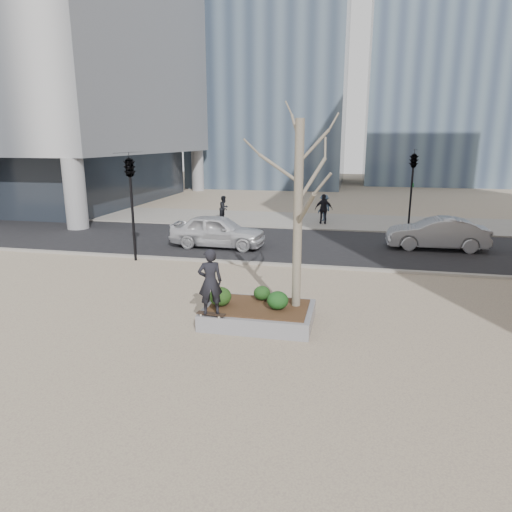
% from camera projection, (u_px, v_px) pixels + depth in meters
% --- Properties ---
extents(ground, '(120.00, 120.00, 0.00)m').
position_uv_depth(ground, '(224.00, 320.00, 12.95)').
color(ground, tan).
rests_on(ground, ground).
extents(street, '(60.00, 8.00, 0.02)m').
position_uv_depth(street, '(280.00, 244.00, 22.42)').
color(street, black).
rests_on(street, ground).
extents(far_sidewalk, '(60.00, 6.00, 0.02)m').
position_uv_depth(far_sidewalk, '(297.00, 220.00, 29.06)').
color(far_sidewalk, gray).
rests_on(far_sidewalk, ground).
extents(planter, '(3.00, 2.00, 0.45)m').
position_uv_depth(planter, '(259.00, 315.00, 12.69)').
color(planter, gray).
rests_on(planter, ground).
extents(planter_mulch, '(2.70, 1.70, 0.04)m').
position_uv_depth(planter_mulch, '(259.00, 307.00, 12.63)').
color(planter_mulch, '#382314').
rests_on(planter_mulch, planter).
extents(sycamore_tree, '(2.80, 2.80, 6.60)m').
position_uv_depth(sycamore_tree, '(299.00, 186.00, 11.89)').
color(sycamore_tree, gray).
rests_on(sycamore_tree, planter_mulch).
extents(shrub_left, '(0.62, 0.62, 0.53)m').
position_uv_depth(shrub_left, '(220.00, 296.00, 12.61)').
color(shrub_left, '#163C13').
rests_on(shrub_left, planter_mulch).
extents(shrub_middle, '(0.48, 0.48, 0.41)m').
position_uv_depth(shrub_middle, '(262.00, 293.00, 13.08)').
color(shrub_middle, '#103312').
rests_on(shrub_middle, planter_mulch).
extents(shrub_right, '(0.58, 0.58, 0.50)m').
position_uv_depth(shrub_right, '(278.00, 300.00, 12.35)').
color(shrub_right, '#144016').
rests_on(shrub_right, planter_mulch).
extents(skateboard, '(0.80, 0.28, 0.08)m').
position_uv_depth(skateboard, '(211.00, 315.00, 12.01)').
color(skateboard, black).
rests_on(skateboard, planter).
extents(skateboarder, '(0.75, 0.63, 1.75)m').
position_uv_depth(skateboarder, '(210.00, 282.00, 11.79)').
color(skateboarder, black).
rests_on(skateboarder, skateboard).
extents(police_car, '(4.56, 1.98, 1.53)m').
position_uv_depth(police_car, '(218.00, 231.00, 21.56)').
color(police_car, silver).
rests_on(police_car, street).
extents(car_silver, '(4.48, 1.59, 1.47)m').
position_uv_depth(car_silver, '(437.00, 233.00, 21.16)').
color(car_silver, gray).
rests_on(car_silver, street).
extents(pedestrian_a, '(0.80, 0.91, 1.56)m').
position_uv_depth(pedestrian_a, '(224.00, 208.00, 28.69)').
color(pedestrian_a, black).
rests_on(pedestrian_a, far_sidewalk).
extents(pedestrian_b, '(1.11, 1.22, 1.64)m').
position_uv_depth(pedestrian_b, '(324.00, 208.00, 28.60)').
color(pedestrian_b, '#374A63').
rests_on(pedestrian_b, far_sidewalk).
extents(pedestrian_c, '(1.11, 0.59, 1.80)m').
position_uv_depth(pedestrian_c, '(324.00, 209.00, 27.48)').
color(pedestrian_c, black).
rests_on(pedestrian_c, far_sidewalk).
extents(traffic_light_near, '(0.60, 2.48, 4.50)m').
position_uv_depth(traffic_light_near, '(132.00, 208.00, 18.81)').
color(traffic_light_near, black).
rests_on(traffic_light_near, ground).
extents(traffic_light_far, '(0.60, 2.48, 4.50)m').
position_uv_depth(traffic_light_far, '(411.00, 191.00, 24.92)').
color(traffic_light_far, black).
rests_on(traffic_light_far, ground).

